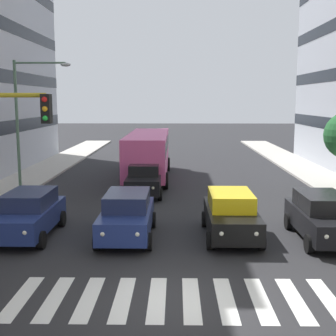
# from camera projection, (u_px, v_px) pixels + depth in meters

# --- Properties ---
(ground_plane) EXTENTS (180.00, 180.00, 0.00)m
(ground_plane) POSITION_uv_depth(u_px,v_px,m) (174.00, 299.00, 11.91)
(ground_plane) COLOR #262628
(crosswalk_markings) EXTENTS (8.55, 2.80, 0.01)m
(crosswalk_markings) POSITION_uv_depth(u_px,v_px,m) (174.00, 299.00, 11.91)
(crosswalk_markings) COLOR silver
(crosswalk_markings) RESTS_ON ground_plane
(car_0) EXTENTS (2.02, 4.44, 1.72)m
(car_0) POSITION_uv_depth(u_px,v_px,m) (323.00, 217.00, 16.84)
(car_0) COLOR black
(car_0) RESTS_ON ground_plane
(car_1) EXTENTS (2.02, 4.44, 1.72)m
(car_1) POSITION_uv_depth(u_px,v_px,m) (231.00, 214.00, 17.18)
(car_1) COLOR black
(car_1) RESTS_ON ground_plane
(car_2) EXTENTS (2.02, 4.44, 1.72)m
(car_2) POSITION_uv_depth(u_px,v_px,m) (127.00, 215.00, 17.12)
(car_2) COLOR navy
(car_2) RESTS_ON ground_plane
(car_3) EXTENTS (2.02, 4.44, 1.72)m
(car_3) POSITION_uv_depth(u_px,v_px,m) (29.00, 214.00, 17.30)
(car_3) COLOR navy
(car_3) RESTS_ON ground_plane
(car_row2_0) EXTENTS (2.02, 4.44, 1.72)m
(car_row2_0) POSITION_uv_depth(u_px,v_px,m) (145.00, 179.00, 24.97)
(car_row2_0) COLOR black
(car_row2_0) RESTS_ON ground_plane
(bus_behind_traffic) EXTENTS (2.78, 10.50, 3.00)m
(bus_behind_traffic) POSITION_uv_depth(u_px,v_px,m) (148.00, 151.00, 29.95)
(bus_behind_traffic) COLOR #DB5193
(bus_behind_traffic) RESTS_ON ground_plane
(street_lamp_right) EXTENTS (3.14, 0.28, 7.15)m
(street_lamp_right) POSITION_uv_depth(u_px,v_px,m) (26.00, 112.00, 24.74)
(street_lamp_right) COLOR #4C6B56
(street_lamp_right) RESTS_ON sidewalk_right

